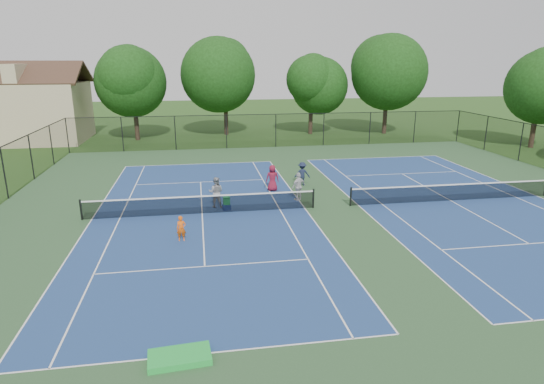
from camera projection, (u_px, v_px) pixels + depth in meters
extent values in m
plane|color=#234716|center=(332.00, 207.00, 24.74)|extent=(140.00, 140.00, 0.00)
cube|color=#2E512D|center=(332.00, 207.00, 24.74)|extent=(36.00, 36.00, 0.01)
cube|color=navy|center=(202.00, 214.00, 23.65)|extent=(10.97, 23.77, 0.00)
cube|color=white|center=(200.00, 164.00, 34.91)|extent=(10.97, 0.06, 0.00)
cube|color=white|center=(209.00, 353.00, 12.39)|extent=(10.97, 0.06, 0.00)
cube|color=white|center=(92.00, 219.00, 22.80)|extent=(0.06, 23.77, 0.00)
cube|color=white|center=(305.00, 208.00, 24.50)|extent=(0.06, 23.77, 0.00)
cube|color=white|center=(120.00, 218.00, 23.01)|extent=(0.06, 23.77, 0.00)
cube|color=white|center=(280.00, 209.00, 24.29)|extent=(0.06, 23.77, 0.00)
cube|color=white|center=(201.00, 182.00, 29.71)|extent=(8.23, 0.06, 0.00)
cube|color=white|center=(205.00, 266.00, 17.59)|extent=(8.23, 0.06, 0.00)
cube|color=white|center=(202.00, 213.00, 23.65)|extent=(0.06, 12.80, 0.00)
cylinder|color=black|center=(81.00, 210.00, 22.58)|extent=(0.10, 0.10, 1.07)
cylinder|color=black|center=(313.00, 198.00, 24.43)|extent=(0.10, 0.10, 1.07)
cube|color=black|center=(202.00, 205.00, 23.52)|extent=(11.90, 0.01, 0.90)
cube|color=white|center=(201.00, 196.00, 23.39)|extent=(11.90, 0.04, 0.07)
cube|color=navy|center=(451.00, 201.00, 25.83)|extent=(10.97, 23.77, 0.00)
cube|color=white|center=(373.00, 158.00, 37.08)|extent=(10.97, 0.06, 0.00)
cube|color=white|center=(358.00, 205.00, 24.97)|extent=(0.06, 23.77, 0.00)
cube|color=white|center=(537.00, 196.00, 26.68)|extent=(0.06, 23.77, 0.00)
cube|color=white|center=(382.00, 204.00, 25.19)|extent=(0.06, 23.77, 0.00)
cube|color=white|center=(516.00, 197.00, 26.46)|extent=(0.06, 23.77, 0.00)
cube|color=white|center=(402.00, 174.00, 31.89)|extent=(8.23, 0.06, 0.00)
cube|color=white|center=(529.00, 244.00, 19.76)|extent=(8.23, 0.06, 0.00)
cube|color=white|center=(451.00, 200.00, 25.82)|extent=(0.06, 12.80, 0.00)
cylinder|color=black|center=(351.00, 197.00, 24.75)|extent=(0.10, 0.10, 1.07)
cube|color=black|center=(451.00, 193.00, 25.70)|extent=(11.90, 0.01, 0.90)
cube|color=white|center=(452.00, 185.00, 25.56)|extent=(11.90, 0.04, 0.07)
cylinder|color=black|center=(67.00, 136.00, 38.58)|extent=(0.08, 0.08, 3.00)
cylinder|color=black|center=(122.00, 134.00, 39.28)|extent=(0.08, 0.08, 3.00)
cylinder|color=black|center=(175.00, 133.00, 39.98)|extent=(0.08, 0.08, 3.00)
cylinder|color=black|center=(226.00, 132.00, 40.67)|extent=(0.08, 0.08, 3.00)
cylinder|color=black|center=(276.00, 131.00, 41.37)|extent=(0.08, 0.08, 3.00)
cylinder|color=black|center=(324.00, 130.00, 42.07)|extent=(0.08, 0.08, 3.00)
cylinder|color=black|center=(370.00, 128.00, 42.77)|extent=(0.08, 0.08, 3.00)
cylinder|color=black|center=(415.00, 127.00, 43.47)|extent=(0.08, 0.08, 3.00)
cylinder|color=black|center=(458.00, 126.00, 44.17)|extent=(0.08, 0.08, 3.00)
cylinder|color=black|center=(4.00, 173.00, 25.79)|extent=(0.08, 0.08, 3.00)
cylinder|color=black|center=(521.00, 142.00, 35.64)|extent=(0.08, 0.08, 3.00)
cylinder|color=black|center=(31.00, 157.00, 30.05)|extent=(0.08, 0.08, 3.00)
cylinder|color=black|center=(486.00, 133.00, 39.91)|extent=(0.08, 0.08, 3.00)
cylinder|color=black|center=(52.00, 145.00, 34.31)|extent=(0.08, 0.08, 3.00)
cube|color=black|center=(276.00, 131.00, 41.37)|extent=(36.00, 0.01, 3.00)
cube|color=black|center=(276.00, 114.00, 40.95)|extent=(36.00, 0.05, 0.05)
cylinder|color=#2D2116|center=(136.00, 121.00, 44.93)|extent=(0.44, 0.44, 3.78)
sphere|color=#14330E|center=(133.00, 82.00, 43.88)|extent=(6.80, 6.80, 6.80)
sphere|color=#14330E|center=(132.00, 75.00, 43.69)|extent=(5.58, 5.58, 5.58)
sphere|color=#14330E|center=(132.00, 68.00, 43.51)|extent=(4.35, 4.35, 4.35)
cylinder|color=#2D2116|center=(226.00, 115.00, 48.17)|extent=(0.44, 0.44, 4.14)
sphere|color=#14330E|center=(225.00, 75.00, 47.01)|extent=(7.60, 7.60, 7.60)
sphere|color=#14330E|center=(225.00, 68.00, 46.83)|extent=(6.23, 6.23, 6.23)
sphere|color=#14330E|center=(224.00, 62.00, 46.66)|extent=(4.86, 4.86, 4.86)
cylinder|color=#2D2116|center=(311.00, 118.00, 48.72)|extent=(0.44, 0.44, 3.42)
sphere|color=#14330E|center=(311.00, 86.00, 47.78)|extent=(6.00, 6.00, 6.00)
sphere|color=#14330E|center=(312.00, 79.00, 47.59)|extent=(4.92, 4.92, 4.92)
sphere|color=#14330E|center=(312.00, 72.00, 47.39)|extent=(3.84, 3.84, 3.84)
cylinder|color=#2D2116|center=(385.00, 113.00, 48.89)|extent=(0.44, 0.44, 4.32)
sphere|color=#14330E|center=(388.00, 72.00, 47.69)|extent=(7.80, 7.80, 7.80)
sphere|color=#14330E|center=(388.00, 66.00, 47.52)|extent=(6.40, 6.40, 6.40)
sphere|color=#14330E|center=(389.00, 60.00, 47.34)|extent=(4.99, 4.99, 4.99)
cylinder|color=#2D2116|center=(534.00, 128.00, 41.07)|extent=(0.44, 0.44, 3.60)
sphere|color=#14330E|center=(540.00, 87.00, 40.06)|extent=(6.60, 6.60, 6.60)
sphere|color=#14330E|center=(541.00, 79.00, 39.87)|extent=(5.41, 5.41, 5.41)
sphere|color=#14330E|center=(543.00, 71.00, 39.69)|extent=(4.22, 4.22, 4.22)
cube|color=tan|center=(30.00, 112.00, 44.07)|extent=(10.00, 8.00, 5.60)
cube|color=tan|center=(25.00, 73.00, 43.04)|extent=(1.20, 8.00, 1.76)
cube|color=#422B1E|center=(17.00, 73.00, 41.12)|extent=(10.80, 4.10, 2.15)
cube|color=#422B1E|center=(32.00, 72.00, 44.91)|extent=(10.80, 4.10, 2.15)
imported|color=#F65E10|center=(181.00, 229.00, 19.98)|extent=(0.43, 0.29, 1.14)
imported|color=gray|center=(216.00, 192.00, 24.49)|extent=(0.94, 0.81, 1.68)
imported|color=silver|center=(299.00, 186.00, 25.73)|extent=(1.01, 0.81, 1.61)
imported|color=#1A223A|center=(302.00, 174.00, 28.82)|extent=(1.04, 0.68, 1.51)
imported|color=maroon|center=(272.00, 178.00, 27.57)|extent=(0.82, 0.57, 1.61)
cube|color=navy|center=(227.00, 207.00, 24.19)|extent=(0.45, 0.36, 0.32)
cube|color=green|center=(226.00, 201.00, 24.09)|extent=(0.36, 0.30, 0.41)
cube|color=#17A21B|center=(180.00, 357.00, 12.08)|extent=(1.72, 1.01, 0.18)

